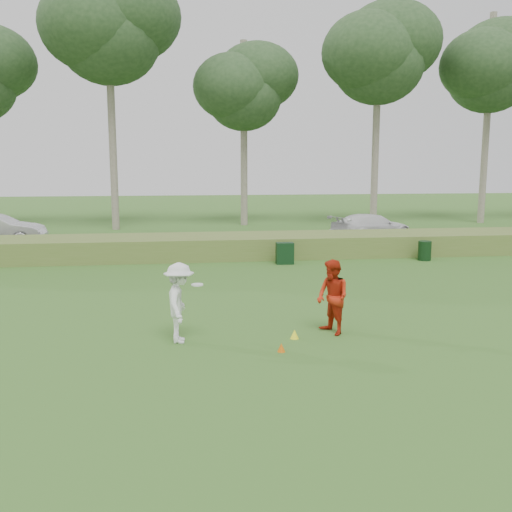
{
  "coord_description": "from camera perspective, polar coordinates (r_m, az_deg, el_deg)",
  "views": [
    {
      "loc": [
        -2.19,
        -12.18,
        3.96
      ],
      "look_at": [
        0.0,
        4.0,
        1.3
      ],
      "focal_mm": 40.0,
      "sensor_mm": 36.0,
      "label": 1
    }
  ],
  "objects": [
    {
      "name": "tree_5",
      "position": [
        37.34,
        12.16,
        19.1
      ],
      "size": [
        7.28,
        7.28,
        14.0
      ],
      "color": "gray",
      "rests_on": "ground"
    },
    {
      "name": "tree_3",
      "position": [
        36.2,
        -14.57,
        21.15
      ],
      "size": [
        7.8,
        7.8,
        15.5
      ],
      "color": "gray",
      "rests_on": "ground"
    },
    {
      "name": "utility_cabinet",
      "position": [
        22.66,
        2.9,
        0.27
      ],
      "size": [
        0.69,
        0.44,
        0.86
      ],
      "primitive_type": "cube",
      "rotation": [
        0.0,
        0.0,
        -0.02
      ],
      "color": "black",
      "rests_on": "ground"
    },
    {
      "name": "tree_4",
      "position": [
        37.21,
        -1.23,
        16.4
      ],
      "size": [
        6.24,
        6.24,
        11.5
      ],
      "color": "gray",
      "rests_on": "ground"
    },
    {
      "name": "park_road",
      "position": [
        29.53,
        -3.39,
        1.59
      ],
      "size": [
        80.0,
        6.0,
        0.06
      ],
      "primitive_type": "cube",
      "color": "#2D2D2D",
      "rests_on": "ground"
    },
    {
      "name": "player_white",
      "position": [
        12.81,
        -7.66,
        -4.66
      ],
      "size": [
        0.9,
        1.2,
        1.8
      ],
      "rotation": [
        0.0,
        0.0,
        1.51
      ],
      "color": "white",
      "rests_on": "ground"
    },
    {
      "name": "tree_6",
      "position": [
        41.72,
        22.38,
        17.04
      ],
      "size": [
        7.02,
        7.02,
        13.5
      ],
      "color": "gray",
      "rests_on": "ground"
    },
    {
      "name": "ground",
      "position": [
        13.0,
        2.39,
        -8.5
      ],
      "size": [
        120.0,
        120.0,
        0.0
      ],
      "primitive_type": "plane",
      "color": "#2E5E1F",
      "rests_on": "ground"
    },
    {
      "name": "cone_yellow",
      "position": [
        13.16,
        3.87,
        -7.8
      ],
      "size": [
        0.19,
        0.19,
        0.21
      ],
      "primitive_type": "cone",
      "color": "#FBF71A",
      "rests_on": "ground"
    },
    {
      "name": "reed_strip",
      "position": [
        24.54,
        -2.51,
        1.02
      ],
      "size": [
        80.0,
        3.0,
        0.9
      ],
      "primitive_type": "cube",
      "color": "#526C2B",
      "rests_on": "ground"
    },
    {
      "name": "cone_orange",
      "position": [
        12.27,
        2.55,
        -9.13
      ],
      "size": [
        0.17,
        0.17,
        0.19
      ],
      "primitive_type": "cone",
      "color": "#D7600B",
      "rests_on": "ground"
    },
    {
      "name": "player_red",
      "position": [
        13.42,
        7.66,
        -4.11
      ],
      "size": [
        0.93,
        1.04,
        1.76
      ],
      "primitive_type": "imported",
      "rotation": [
        0.0,
        0.0,
        -1.2
      ],
      "color": "red",
      "rests_on": "ground"
    },
    {
      "name": "trash_bin",
      "position": [
        24.5,
        16.51,
        0.51
      ],
      "size": [
        0.68,
        0.68,
        0.8
      ],
      "primitive_type": "cylinder",
      "rotation": [
        0.0,
        0.0,
        -0.35
      ],
      "color": "black",
      "rests_on": "ground"
    },
    {
      "name": "car_right",
      "position": [
        30.04,
        11.47,
        2.89
      ],
      "size": [
        4.95,
        3.5,
        1.33
      ],
      "primitive_type": "imported",
      "rotation": [
        0.0,
        0.0,
        1.97
      ],
      "color": "white",
      "rests_on": "park_road"
    }
  ]
}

